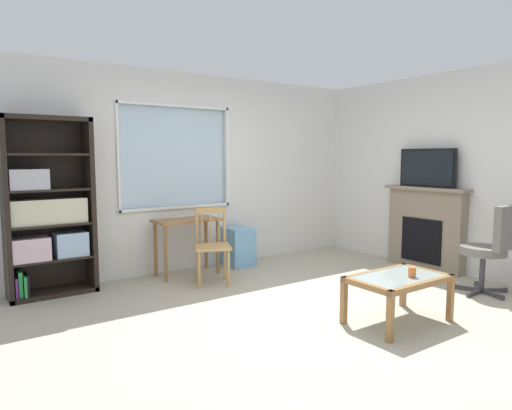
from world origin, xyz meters
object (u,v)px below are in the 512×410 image
plastic_drawer_unit (238,246)px  tv (427,168)px  desk_under_window (187,230)px  fireplace (426,228)px  office_chair (492,245)px  sippy_cup (412,272)px  bookshelf (46,214)px  coffee_table (398,283)px  wooden_chair (212,245)px

plastic_drawer_unit → tv: size_ratio=0.66×
desk_under_window → fireplace: (2.80, -1.54, -0.03)m
desk_under_window → tv: tv is taller
office_chair → sippy_cup: 1.46m
bookshelf → fireplace: bearing=-20.5°
sippy_cup → desk_under_window: bearing=108.2°
tv → sippy_cup: tv is taller
plastic_drawer_unit → sippy_cup: size_ratio=5.97×
fireplace → coffee_table: bearing=-151.3°
plastic_drawer_unit → desk_under_window: bearing=-176.5°
wooden_chair → plastic_drawer_unit: (0.73, 0.57, -0.20)m
tv → desk_under_window: bearing=151.0°
bookshelf → fireplace: 4.74m
desk_under_window → fireplace: fireplace is taller
coffee_table → sippy_cup: size_ratio=10.07×
coffee_table → wooden_chair: bearing=109.6°
plastic_drawer_unit → office_chair: size_ratio=0.54×
office_chair → sippy_cup: bearing=-178.2°
fireplace → office_chair: (-0.45, -1.13, -0.00)m
fireplace → coffee_table: 2.26m
wooden_chair → coffee_table: bearing=-70.4°
desk_under_window → coffee_table: 2.76m
bookshelf → fireplace: bookshelf is taller
desk_under_window → tv: size_ratio=1.01×
bookshelf → wooden_chair: (1.70, -0.63, -0.43)m
fireplace → office_chair: 1.22m
tv → coffee_table: bearing=-151.1°
wooden_chair → office_chair: 3.14m
tv → coffee_table: size_ratio=0.90×
wooden_chair → fireplace: bearing=-20.6°
plastic_drawer_unit → fireplace: (2.00, -1.59, 0.29)m
desk_under_window → office_chair: size_ratio=0.83×
desk_under_window → office_chair: (2.35, -2.67, -0.03)m
tv → coffee_table: tv is taller
fireplace → sippy_cup: size_ratio=13.22×
sippy_cup → fireplace: bearing=31.7°
plastic_drawer_unit → office_chair: bearing=-60.4°
bookshelf → sippy_cup: bearing=-48.3°
wooden_chair → office_chair: (2.28, -2.16, 0.09)m
wooden_chair → coffee_table: (0.75, -2.11, -0.10)m
wooden_chair → sippy_cup: 2.35m
desk_under_window → tv: 3.28m
plastic_drawer_unit → sippy_cup: plastic_drawer_unit is taller
fireplace → desk_under_window: bearing=151.1°
fireplace → wooden_chair: bearing=159.4°
tv → office_chair: size_ratio=0.82×
bookshelf → plastic_drawer_unit: bookshelf is taller
plastic_drawer_unit → sippy_cup: (0.09, -2.77, 0.21)m
desk_under_window → plastic_drawer_unit: bearing=3.5°
coffee_table → desk_under_window: bearing=107.5°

